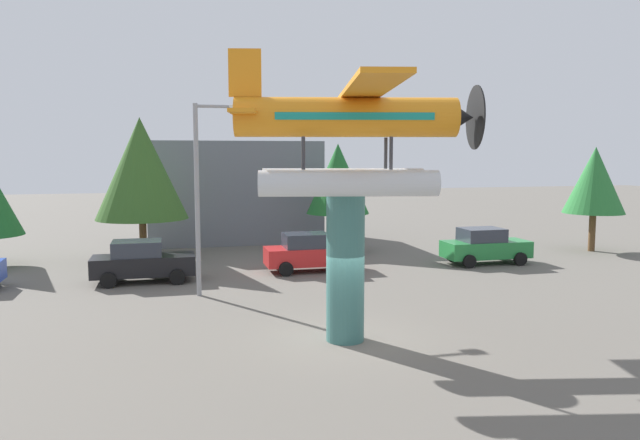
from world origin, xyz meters
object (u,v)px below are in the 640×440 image
(display_pedestal, at_px, (345,268))
(car_mid_black, at_px, (142,261))
(floatplane_monument, at_px, (351,134))
(car_far_red, at_px, (310,252))
(storefront_building, at_px, (233,190))
(tree_east, at_px, (141,169))
(tree_center_back, at_px, (338,179))
(car_distant_green, at_px, (485,246))
(streetlight_primary, at_px, (203,184))
(tree_far_east, at_px, (595,180))

(display_pedestal, bearing_deg, car_mid_black, 121.72)
(floatplane_monument, relative_size, car_far_red, 2.48)
(storefront_building, distance_m, tree_east, 8.97)
(storefront_building, height_order, tree_center_back, storefront_building)
(car_distant_green, bearing_deg, tree_east, 163.67)
(floatplane_monument, relative_size, streetlight_primary, 1.44)
(car_distant_green, xyz_separation_m, tree_far_east, (7.69, 2.05, 3.03))
(floatplane_monument, distance_m, car_distant_green, 15.10)
(streetlight_primary, relative_size, tree_east, 1.01)
(car_distant_green, relative_size, tree_far_east, 0.73)
(car_far_red, bearing_deg, streetlight_primary, -143.79)
(car_mid_black, bearing_deg, tree_east, 91.50)
(floatplane_monument, bearing_deg, tree_far_east, 46.44)
(storefront_building, bearing_deg, car_mid_black, -112.52)
(car_distant_green, distance_m, tree_center_back, 8.64)
(display_pedestal, height_order, floatplane_monument, floatplane_monument)
(display_pedestal, height_order, storefront_building, storefront_building)
(car_mid_black, xyz_separation_m, tree_center_back, (10.17, 5.80, 3.11))
(tree_center_back, bearing_deg, storefront_building, 128.22)
(car_far_red, xyz_separation_m, tree_east, (-7.51, 4.53, 3.76))
(floatplane_monument, xyz_separation_m, car_distant_green, (9.98, 10.14, -5.05))
(streetlight_primary, bearing_deg, tree_far_east, 14.29)
(tree_east, bearing_deg, car_mid_black, -88.50)
(storefront_building, bearing_deg, car_far_red, -78.86)
(display_pedestal, distance_m, car_far_red, 10.51)
(car_distant_green, xyz_separation_m, tree_east, (-16.26, 4.76, 3.76))
(car_far_red, xyz_separation_m, storefront_building, (-2.29, 11.65, 2.17))
(car_mid_black, height_order, tree_far_east, tree_far_east)
(storefront_building, bearing_deg, tree_east, -126.23)
(tree_far_east, bearing_deg, car_distant_green, -165.10)
(display_pedestal, distance_m, tree_center_back, 16.20)
(car_far_red, height_order, tree_center_back, tree_center_back)
(car_mid_black, relative_size, streetlight_primary, 0.58)
(car_mid_black, height_order, car_distant_green, same)
(car_mid_black, relative_size, car_far_red, 1.00)
(tree_center_back, bearing_deg, display_pedestal, -104.94)
(streetlight_primary, bearing_deg, car_far_red, 36.21)
(tree_east, bearing_deg, display_pedestal, -67.53)
(car_far_red, relative_size, tree_far_east, 0.73)
(car_far_red, bearing_deg, tree_far_east, 6.29)
(floatplane_monument, height_order, car_distant_green, floatplane_monument)
(tree_far_east, bearing_deg, car_mid_black, -174.20)
(car_mid_black, distance_m, streetlight_primary, 5.13)
(display_pedestal, distance_m, car_mid_black, 11.52)
(floatplane_monument, bearing_deg, streetlight_primary, 130.93)
(streetlight_primary, distance_m, tree_far_east, 22.10)
(car_distant_green, relative_size, tree_center_back, 0.71)
(floatplane_monument, xyz_separation_m, storefront_building, (-1.07, 22.03, -2.88))
(floatplane_monument, relative_size, car_mid_black, 2.48)
(storefront_building, bearing_deg, display_pedestal, -87.56)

